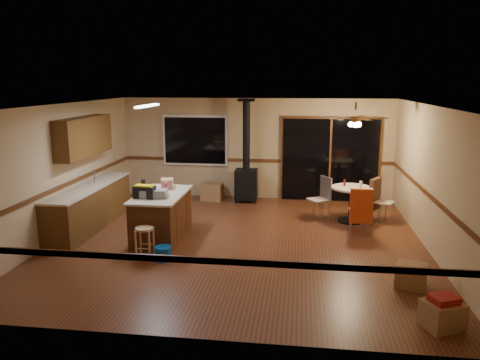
% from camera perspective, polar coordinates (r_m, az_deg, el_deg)
% --- Properties ---
extents(floor, '(7.00, 7.00, 0.00)m').
position_cam_1_polar(floor, '(9.08, -0.25, -7.51)').
color(floor, '#542A17').
rests_on(floor, ground).
extents(ceiling, '(7.00, 7.00, 0.00)m').
position_cam_1_polar(ceiling, '(8.57, -0.26, 9.10)').
color(ceiling, silver).
rests_on(ceiling, ground).
extents(wall_back, '(7.00, 0.00, 7.00)m').
position_cam_1_polar(wall_back, '(12.16, 1.96, 3.81)').
color(wall_back, tan).
rests_on(wall_back, ground).
extents(wall_front, '(7.00, 0.00, 7.00)m').
position_cam_1_polar(wall_front, '(5.40, -5.28, -6.80)').
color(wall_front, tan).
rests_on(wall_front, ground).
extents(wall_left, '(0.00, 7.00, 7.00)m').
position_cam_1_polar(wall_left, '(9.83, -20.93, 1.05)').
color(wall_left, tan).
rests_on(wall_left, ground).
extents(wall_right, '(0.00, 7.00, 7.00)m').
position_cam_1_polar(wall_right, '(8.97, 22.49, -0.06)').
color(wall_right, tan).
rests_on(wall_right, ground).
extents(chair_rail, '(7.00, 7.00, 0.08)m').
position_cam_1_polar(chair_rail, '(8.80, -0.25, -1.36)').
color(chair_rail, '#512A14').
rests_on(chair_rail, ground).
extents(window, '(1.72, 0.10, 1.32)m').
position_cam_1_polar(window, '(12.34, -5.50, 4.82)').
color(window, black).
rests_on(window, ground).
extents(sliding_door, '(2.52, 0.10, 2.10)m').
position_cam_1_polar(sliding_door, '(12.12, 10.92, 2.38)').
color(sliding_door, black).
rests_on(sliding_door, ground).
extents(lower_cabinets, '(0.60, 3.00, 0.86)m').
position_cam_1_polar(lower_cabinets, '(10.31, -17.79, -3.20)').
color(lower_cabinets, '#543515').
rests_on(lower_cabinets, ground).
extents(countertop, '(0.64, 3.04, 0.04)m').
position_cam_1_polar(countertop, '(10.21, -17.95, -0.76)').
color(countertop, '#C6B39A').
rests_on(countertop, lower_cabinets).
extents(upper_cabinets, '(0.35, 2.00, 0.80)m').
position_cam_1_polar(upper_cabinets, '(10.28, -18.48, 5.06)').
color(upper_cabinets, '#543515').
rests_on(upper_cabinets, ground).
extents(kitchen_island, '(0.88, 1.68, 0.90)m').
position_cam_1_polar(kitchen_island, '(9.25, -9.52, -4.36)').
color(kitchen_island, '#472411').
rests_on(kitchen_island, ground).
extents(wood_stove, '(0.55, 0.50, 2.52)m').
position_cam_1_polar(wood_stove, '(11.84, 0.77, 0.79)').
color(wood_stove, black).
rests_on(wood_stove, ground).
extents(ceiling_fan, '(0.24, 0.24, 0.55)m').
position_cam_1_polar(ceiling_fan, '(10.19, 13.87, 7.04)').
color(ceiling_fan, brown).
rests_on(ceiling_fan, ceiling).
extents(fluorescent_strip, '(0.10, 1.20, 0.04)m').
position_cam_1_polar(fluorescent_strip, '(9.28, -11.23, 8.85)').
color(fluorescent_strip, white).
rests_on(fluorescent_strip, ceiling).
extents(toolbox_grey, '(0.52, 0.33, 0.15)m').
position_cam_1_polar(toolbox_grey, '(8.85, -10.48, -1.64)').
color(toolbox_grey, slate).
rests_on(toolbox_grey, kitchen_island).
extents(toolbox_black, '(0.41, 0.24, 0.22)m').
position_cam_1_polar(toolbox_black, '(8.86, -11.56, -1.46)').
color(toolbox_black, black).
rests_on(toolbox_black, kitchen_island).
extents(toolbox_yellow_lid, '(0.36, 0.21, 0.03)m').
position_cam_1_polar(toolbox_yellow_lid, '(8.83, -11.59, -0.69)').
color(toolbox_yellow_lid, gold).
rests_on(toolbox_yellow_lid, toolbox_black).
extents(box_on_island, '(0.29, 0.35, 0.20)m').
position_cam_1_polar(box_on_island, '(9.53, -8.91, -0.46)').
color(box_on_island, olive).
rests_on(box_on_island, kitchen_island).
extents(bottle_dark, '(0.09, 0.09, 0.29)m').
position_cam_1_polar(bottle_dark, '(9.15, -11.68, -0.81)').
color(bottle_dark, black).
rests_on(bottle_dark, kitchen_island).
extents(bottle_pink, '(0.09, 0.09, 0.23)m').
position_cam_1_polar(bottle_pink, '(9.08, -8.97, -0.98)').
color(bottle_pink, '#D84C8C').
rests_on(bottle_pink, kitchen_island).
extents(bottle_white, '(0.07, 0.07, 0.19)m').
position_cam_1_polar(bottle_white, '(9.70, -8.30, -0.25)').
color(bottle_white, white).
rests_on(bottle_white, kitchen_island).
extents(bar_stool, '(0.37, 0.37, 0.56)m').
position_cam_1_polar(bar_stool, '(8.33, -11.52, -7.55)').
color(bar_stool, tan).
rests_on(bar_stool, floor).
extents(blue_bucket, '(0.32, 0.32, 0.24)m').
position_cam_1_polar(blue_bucket, '(8.26, -9.36, -8.81)').
color(blue_bucket, '#0C4FAC').
rests_on(blue_bucket, floor).
extents(dining_table, '(0.87, 0.87, 0.78)m').
position_cam_1_polar(dining_table, '(10.46, 13.41, -2.17)').
color(dining_table, black).
rests_on(dining_table, ground).
extents(glass_red, '(0.07, 0.07, 0.15)m').
position_cam_1_polar(glass_red, '(10.47, 12.62, -0.30)').
color(glass_red, '#590C14').
rests_on(glass_red, dining_table).
extents(glass_cream, '(0.07, 0.07, 0.15)m').
position_cam_1_polar(glass_cream, '(10.36, 14.51, -0.53)').
color(glass_cream, beige).
rests_on(glass_cream, dining_table).
extents(chair_left, '(0.56, 0.56, 0.51)m').
position_cam_1_polar(chair_left, '(10.55, 10.04, -1.57)').
color(chair_left, gray).
rests_on(chair_left, ground).
extents(chair_near, '(0.44, 0.46, 0.70)m').
position_cam_1_polar(chair_near, '(9.61, 14.55, -3.08)').
color(chair_near, gray).
rests_on(chair_near, ground).
extents(chair_right, '(0.61, 0.59, 0.70)m').
position_cam_1_polar(chair_right, '(10.65, 16.25, -1.70)').
color(chair_right, gray).
rests_on(chair_right, ground).
extents(box_under_window, '(0.57, 0.47, 0.43)m').
position_cam_1_polar(box_under_window, '(12.13, -3.43, -1.45)').
color(box_under_window, olive).
rests_on(box_under_window, floor).
extents(box_corner_a, '(0.57, 0.53, 0.34)m').
position_cam_1_polar(box_corner_a, '(6.58, 23.45, -14.84)').
color(box_corner_a, olive).
rests_on(box_corner_a, floor).
extents(box_corner_b, '(0.53, 0.49, 0.35)m').
position_cam_1_polar(box_corner_b, '(7.59, 20.13, -10.89)').
color(box_corner_b, olive).
rests_on(box_corner_b, floor).
extents(box_small_red, '(0.40, 0.37, 0.09)m').
position_cam_1_polar(box_small_red, '(6.49, 23.62, -13.15)').
color(box_small_red, maroon).
rests_on(box_small_red, box_corner_a).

